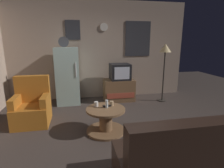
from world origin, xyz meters
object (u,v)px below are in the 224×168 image
(crt_tv, at_px, (120,72))
(standing_lamp, at_px, (165,53))
(tv_stand, at_px, (119,90))
(couch, at_px, (191,161))
(wine_glass, at_px, (107,104))
(fridge, at_px, (68,76))
(mug_ceramic_white, at_px, (96,104))
(remote_control, at_px, (107,106))
(armchair, at_px, (32,107))
(mug_ceramic_tan, at_px, (112,103))
(coffee_table, at_px, (106,120))

(crt_tv, bearing_deg, standing_lamp, -13.04)
(tv_stand, bearing_deg, couch, -87.73)
(wine_glass, height_order, couch, couch)
(tv_stand, bearing_deg, wine_glass, -109.99)
(fridge, bearing_deg, mug_ceramic_white, -70.38)
(mug_ceramic_white, height_order, remote_control, mug_ceramic_white)
(armchair, bearing_deg, mug_ceramic_tan, -19.06)
(mug_ceramic_tan, bearing_deg, coffee_table, -137.74)
(wine_glass, bearing_deg, fridge, 113.58)
(standing_lamp, xyz_separation_m, coffee_table, (-1.85, -1.48, -1.13))
(tv_stand, xyz_separation_m, mug_ceramic_tan, (-0.51, -1.63, 0.20))
(standing_lamp, bearing_deg, coffee_table, -141.49)
(fridge, xyz_separation_m, mug_ceramic_tan, (0.88, -1.67, -0.25))
(crt_tv, distance_m, coffee_table, 1.97)
(mug_ceramic_tan, distance_m, couch, 1.71)
(armchair, xyz_separation_m, couch, (2.20, -2.11, -0.03))
(coffee_table, bearing_deg, mug_ceramic_tan, 42.26)
(tv_stand, distance_m, coffee_table, 1.87)
(mug_ceramic_white, bearing_deg, mug_ceramic_tan, -5.43)
(wine_glass, height_order, armchair, armchair)
(mug_ceramic_white, bearing_deg, remote_control, -16.28)
(couch, bearing_deg, wine_glass, 116.88)
(armchair, bearing_deg, fridge, 58.76)
(crt_tv, relative_size, remote_control, 3.60)
(coffee_table, distance_m, wine_glass, 0.31)
(crt_tv, height_order, armchair, crt_tv)
(fridge, xyz_separation_m, wine_glass, (0.77, -1.76, -0.22))
(tv_stand, height_order, standing_lamp, standing_lamp)
(standing_lamp, relative_size, coffee_table, 2.21)
(mug_ceramic_white, bearing_deg, armchair, 158.04)
(wine_glass, xyz_separation_m, armchair, (-1.45, 0.63, -0.20))
(fridge, relative_size, wine_glass, 11.80)
(wine_glass, bearing_deg, crt_tv, 69.24)
(tv_stand, bearing_deg, mug_ceramic_white, -116.77)
(wine_glass, xyz_separation_m, remote_control, (0.02, 0.06, -0.06))
(fridge, xyz_separation_m, standing_lamp, (2.60, -0.32, 0.60))
(standing_lamp, xyz_separation_m, remote_control, (-1.81, -1.38, -0.89))
(fridge, bearing_deg, armchair, -121.24)
(mug_ceramic_white, relative_size, remote_control, 0.60)
(crt_tv, relative_size, armchair, 0.56)
(tv_stand, bearing_deg, fridge, 178.11)
(tv_stand, distance_m, mug_ceramic_white, 1.80)
(mug_ceramic_white, bearing_deg, tv_stand, 63.23)
(fridge, xyz_separation_m, mug_ceramic_white, (0.59, -1.64, -0.25))
(mug_ceramic_white, distance_m, mug_ceramic_tan, 0.29)
(fridge, xyz_separation_m, tv_stand, (1.39, -0.05, -0.45))
(remote_control, bearing_deg, armchair, 148.82)
(tv_stand, xyz_separation_m, mug_ceramic_white, (-0.81, -1.60, 0.20))
(fridge, height_order, couch, fridge)
(coffee_table, bearing_deg, tv_stand, 69.62)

